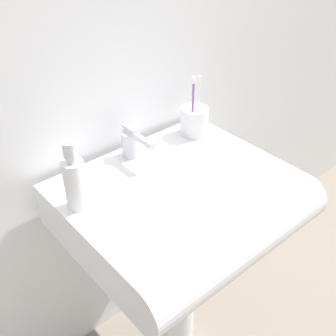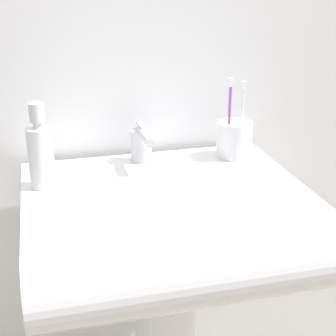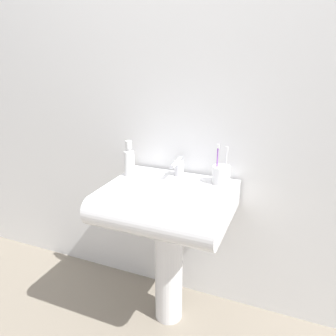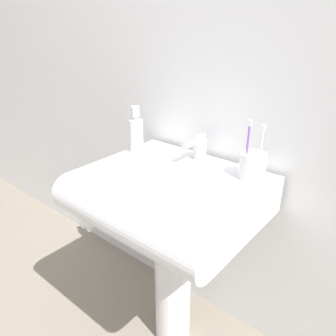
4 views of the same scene
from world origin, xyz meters
name	(u,v)px [view 2 (image 2 of 4)]	position (x,y,z in m)	size (l,w,h in m)	color
sink_basin	(171,227)	(0.00, -0.05, 0.71)	(0.61, 0.53, 0.13)	white
faucet	(142,143)	(-0.02, 0.17, 0.82)	(0.05, 0.13, 0.10)	silver
toothbrush_cup	(234,139)	(0.22, 0.15, 0.82)	(0.09, 0.09, 0.20)	white
soap_bottle	(41,153)	(-0.25, 0.08, 0.85)	(0.05, 0.05, 0.19)	white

